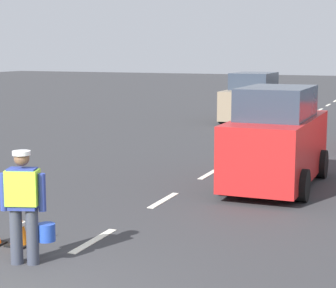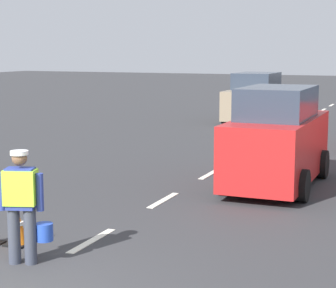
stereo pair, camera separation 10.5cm
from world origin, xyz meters
name	(u,v)px [view 1 (the left image)]	position (x,y,z in m)	size (l,w,h in m)	color
ground_plane	(300,122)	(0.00, 21.00, 0.00)	(96.00, 96.00, 0.00)	#333335
lane_center_line	(315,112)	(0.00, 25.20, 0.00)	(0.14, 46.40, 0.01)	silver
road_worker	(25,201)	(-0.38, 1.38, 0.93)	(0.71, 0.52, 1.67)	#383D4C
traffic_cone_far	(19,226)	(-0.99, 2.07, 0.31)	(0.36, 0.36, 0.62)	black
car_outgoing_ahead	(277,140)	(1.84, 7.96, 1.05)	(1.89, 4.20, 2.27)	red
car_oncoming_second	(253,99)	(-1.92, 20.43, 0.97)	(2.10, 4.37, 2.09)	gray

